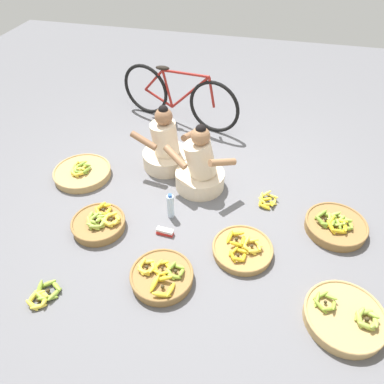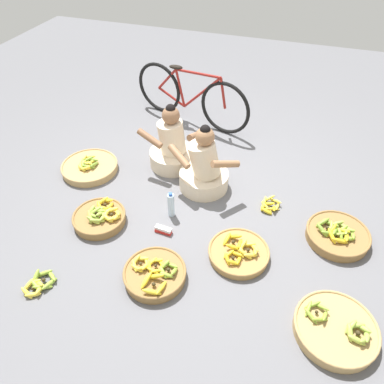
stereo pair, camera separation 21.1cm
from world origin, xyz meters
name	(u,v)px [view 1 (the left image)]	position (x,y,z in m)	size (l,w,h in m)	color
ground_plane	(197,205)	(0.00, 0.00, 0.00)	(10.00, 10.00, 0.00)	slate
vendor_woman_front	(200,168)	(-0.03, 0.30, 0.24)	(0.75, 0.52, 0.76)	beige
vendor_woman_behind	(165,148)	(-0.48, 0.56, 0.24)	(0.67, 0.53, 0.76)	beige
bicycle_leaning	(178,97)	(-0.60, 1.54, 0.36)	(1.66, 0.48, 0.73)	black
banana_basket_near_vendor	(243,249)	(0.53, -0.50, 0.05)	(0.54, 0.54, 0.14)	#A87F47
banana_basket_mid_right	(99,223)	(-0.83, -0.52, 0.06)	(0.51, 0.51, 0.17)	olive
banana_basket_front_center	(345,317)	(1.36, -0.98, 0.06)	(0.61, 0.61, 0.16)	tan
banana_basket_back_right	(82,172)	(-1.33, 0.16, 0.05)	(0.63, 0.63, 0.15)	tan
banana_basket_front_left	(162,276)	(-0.08, -0.95, 0.06)	(0.53, 0.53, 0.17)	olive
banana_basket_near_bicycle	(336,225)	(1.35, -0.03, 0.06)	(0.57, 0.57, 0.17)	olive
loose_bananas_back_center	(44,295)	(-0.95, -1.32, 0.03)	(0.24, 0.31, 0.10)	#8CAD38
loose_bananas_back_left	(267,201)	(0.69, 0.19, 0.03)	(0.22, 0.26, 0.09)	gold
water_bottle	(170,206)	(-0.21, -0.21, 0.13)	(0.07, 0.07, 0.28)	silver
packet_carton_stack	(165,232)	(-0.20, -0.45, 0.03)	(0.16, 0.06, 0.06)	red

